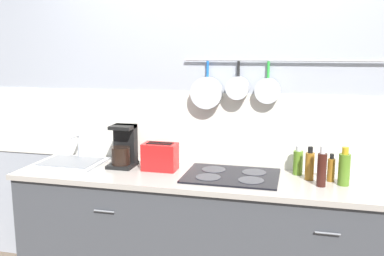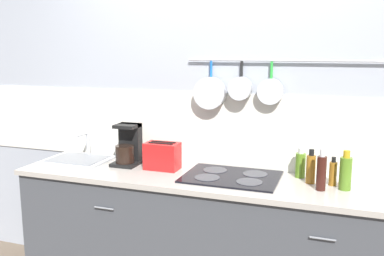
{
  "view_description": "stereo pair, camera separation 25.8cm",
  "coord_description": "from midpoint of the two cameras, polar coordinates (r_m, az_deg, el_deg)",
  "views": [
    {
      "loc": [
        0.5,
        -2.66,
        1.74
      ],
      "look_at": [
        -0.18,
        0.0,
        1.23
      ],
      "focal_mm": 40.0,
      "sensor_mm": 36.0,
      "label": 1
    },
    {
      "loc": [
        0.74,
        -2.59,
        1.74
      ],
      "look_at": [
        -0.18,
        0.0,
        1.23
      ],
      "focal_mm": 40.0,
      "sensor_mm": 36.0,
      "label": 2
    }
  ],
  "objects": [
    {
      "name": "bottle_cooking_wine",
      "position": [
        2.83,
        20.81,
        -5.65
      ],
      "size": [
        0.05,
        0.05,
        0.18
      ],
      "color": "#8C5919",
      "rests_on": "countertop"
    },
    {
      "name": "bottle_vinegar",
      "position": [
        2.82,
        18.12,
        -5.17
      ],
      "size": [
        0.06,
        0.06,
        0.22
      ],
      "color": "#8C5919",
      "rests_on": "countertop"
    },
    {
      "name": "countertop",
      "position": [
        2.83,
        6.01,
        -7.05
      ],
      "size": [
        2.78,
        0.58,
        0.03
      ],
      "color": "#A59E93",
      "rests_on": "cabinet_base"
    },
    {
      "name": "coffee_maker",
      "position": [
        3.13,
        -6.21,
        -2.64
      ],
      "size": [
        0.18,
        0.2,
        0.3
      ],
      "color": "black",
      "rests_on": "countertop"
    },
    {
      "name": "wall_back",
      "position": [
        3.05,
        7.61,
        1.63
      ],
      "size": [
        7.2,
        0.15,
        2.6
      ],
      "color": "#999EA8",
      "rests_on": "ground_plane"
    },
    {
      "name": "bottle_dish_soap",
      "position": [
        2.7,
        19.54,
        -5.6
      ],
      "size": [
        0.06,
        0.06,
        0.25
      ],
      "color": "#33140F",
      "rests_on": "countertop"
    },
    {
      "name": "toaster",
      "position": [
        2.99,
        -1.53,
        -3.77
      ],
      "size": [
        0.25,
        0.14,
        0.19
      ],
      "color": "red",
      "rests_on": "countertop"
    },
    {
      "name": "bottle_sesame_oil",
      "position": [
        2.93,
        16.74,
        -4.71
      ],
      "size": [
        0.07,
        0.07,
        0.2
      ],
      "color": "#4C721E",
      "rests_on": "countertop"
    },
    {
      "name": "sink_basin",
      "position": [
        3.32,
        -12.77,
        -4.0
      ],
      "size": [
        0.47,
        0.39,
        0.2
      ],
      "color": "#B7BABF",
      "rests_on": "countertop"
    },
    {
      "name": "cooktop",
      "position": [
        2.85,
        7.89,
        -6.47
      ],
      "size": [
        0.62,
        0.46,
        0.01
      ],
      "color": "black",
      "rests_on": "countertop"
    },
    {
      "name": "cabinet_base",
      "position": [
        3.0,
        5.84,
        -15.39
      ],
      "size": [
        2.74,
        0.56,
        0.88
      ],
      "color": "#3F4247",
      "rests_on": "ground_plane"
    },
    {
      "name": "bottle_hot_sauce",
      "position": [
        2.76,
        22.36,
        -5.54
      ],
      "size": [
        0.07,
        0.07,
        0.24
      ],
      "color": "#4C721E",
      "rests_on": "countertop"
    }
  ]
}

